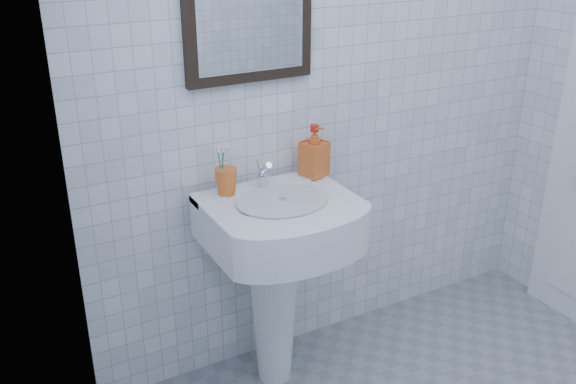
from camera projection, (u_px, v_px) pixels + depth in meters
wall_back at (337, 67)px, 2.58m from camera, size 2.20×0.02×2.50m
wall_left at (181, 264)px, 1.13m from camera, size 0.02×2.40×2.50m
washbasin at (276, 260)px, 2.50m from camera, size 0.56×0.41×0.86m
faucet at (263, 176)px, 2.45m from camera, size 0.05×0.10×0.12m
toothbrush_cup at (226, 181)px, 2.39m from camera, size 0.09×0.09×0.10m
soap_dispenser at (314, 151)px, 2.54m from camera, size 0.12×0.12×0.21m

